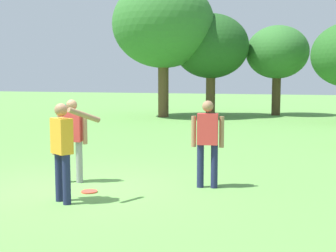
{
  "coord_description": "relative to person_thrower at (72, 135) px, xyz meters",
  "views": [
    {
      "loc": [
        4.53,
        -6.58,
        1.99
      ],
      "look_at": [
        0.92,
        2.25,
        1.0
      ],
      "focal_mm": 46.02,
      "sensor_mm": 36.0,
      "label": 1
    }
  ],
  "objects": [
    {
      "name": "tree_far_right",
      "position": [
        1.2,
        18.77,
        2.7
      ],
      "size": [
        3.6,
        3.6,
        5.21
      ],
      "color": "#4C3823",
      "rests_on": "ground"
    },
    {
      "name": "person_bystander",
      "position": [
        0.68,
        -1.26,
        0.02
      ],
      "size": [
        0.8,
        0.59,
        1.64
      ],
      "color": "#1E234C",
      "rests_on": "ground"
    },
    {
      "name": "person_thrower",
      "position": [
        0.0,
        0.0,
        0.0
      ],
      "size": [
        0.6,
        0.3,
        1.64
      ],
      "color": "gray",
      "rests_on": "ground"
    },
    {
      "name": "ground_plane",
      "position": [
        0.37,
        -0.45,
        -0.94
      ],
      "size": [
        120.0,
        120.0,
        0.0
      ],
      "primitive_type": "plane",
      "color": "#609947"
    },
    {
      "name": "tree_broad_center",
      "position": [
        -2.18,
        16.68,
        2.99
      ],
      "size": [
        4.25,
        4.25,
        5.77
      ],
      "color": "brown",
      "rests_on": "ground"
    },
    {
      "name": "trash_can_beside_table",
      "position": [
        -6.62,
        8.86,
        -0.46
      ],
      "size": [
        0.59,
        0.59,
        0.96
      ],
      "color": "#237047",
      "rests_on": "ground"
    },
    {
      "name": "tree_tall_left",
      "position": [
        -4.46,
        15.15,
        4.14
      ],
      "size": [
        5.61,
        5.61,
        7.5
      ],
      "color": "brown",
      "rests_on": "ground"
    },
    {
      "name": "frisbee",
      "position": [
        0.71,
        -0.54,
        -0.93
      ],
      "size": [
        0.29,
        0.29,
        0.03
      ],
      "primitive_type": "cylinder",
      "color": "#E04733",
      "rests_on": "ground"
    },
    {
      "name": "person_catcher",
      "position": [
        2.58,
        0.6,
        0.0
      ],
      "size": [
        0.6,
        0.3,
        1.64
      ],
      "color": "#1E234C",
      "rests_on": "ground"
    }
  ]
}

